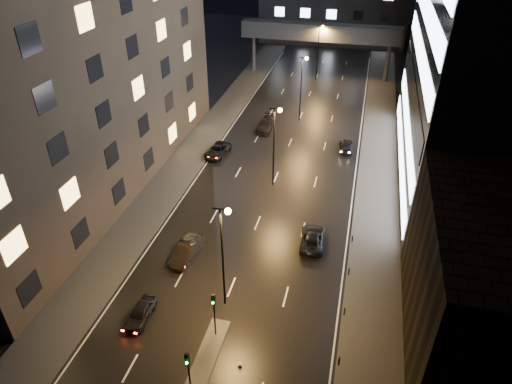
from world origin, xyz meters
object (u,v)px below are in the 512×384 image
at_px(car_away_d, 266,124).
at_px(car_toward_a, 312,239).
at_px(car_toward_b, 346,146).
at_px(car_away_a, 141,313).
at_px(car_away_b, 186,251).
at_px(car_away_c, 217,151).

relative_size(car_away_d, car_toward_a, 1.10).
relative_size(car_away_d, car_toward_b, 1.24).
relative_size(car_away_a, car_away_b, 0.79).
relative_size(car_away_a, car_toward_b, 0.87).
height_order(car_away_b, car_away_d, car_away_b).
distance_m(car_toward_a, car_toward_b, 21.76).
xyz_separation_m(car_away_a, car_toward_b, (14.28, 34.88, -0.01)).
xyz_separation_m(car_toward_a, car_toward_b, (1.74, 21.69, -0.05)).
distance_m(car_away_a, car_away_c, 29.23).
height_order(car_away_b, car_toward_b, car_away_b).
bearing_deg(car_away_c, car_toward_b, 25.79).
bearing_deg(car_toward_b, car_away_a, 61.66).
bearing_deg(car_away_b, car_away_c, 104.79).
bearing_deg(car_toward_a, car_away_c, -50.31).
relative_size(car_away_b, car_away_c, 0.97).
height_order(car_away_b, car_away_c, car_away_b).
relative_size(car_away_c, car_away_d, 0.92).
xyz_separation_m(car_away_d, car_toward_b, (12.34, -4.02, -0.15)).
height_order(car_away_a, car_away_b, car_away_b).
height_order(car_away_a, car_toward_a, car_toward_a).
bearing_deg(car_away_c, car_away_b, -73.25).
distance_m(car_away_c, car_away_d, 10.84).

